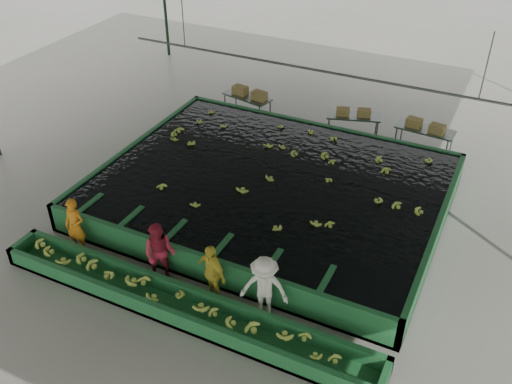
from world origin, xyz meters
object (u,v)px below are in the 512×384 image
at_px(box_stack_mid, 353,116).
at_px(worker_a, 75,226).
at_px(sorting_trough, 180,305).
at_px(packing_table_right, 423,140).
at_px(worker_b, 160,253).
at_px(box_stack_left, 250,97).
at_px(packing_table_left, 247,106).
at_px(packing_table_mid, 353,126).
at_px(box_stack_right, 425,129).
at_px(flotation_tank, 271,190).
at_px(worker_d, 264,289).
at_px(worker_c, 211,273).

bearing_deg(box_stack_mid, worker_a, -116.33).
relative_size(sorting_trough, packing_table_right, 5.09).
relative_size(worker_a, worker_b, 0.94).
xyz_separation_m(worker_b, box_stack_left, (-2.11, 9.20, 0.01)).
height_order(packing_table_left, packing_table_mid, packing_table_mid).
distance_m(packing_table_right, box_stack_mid, 2.59).
xyz_separation_m(sorting_trough, box_stack_mid, (0.90, 10.18, 0.62)).
xyz_separation_m(packing_table_right, box_stack_right, (-0.01, -0.06, 0.45)).
relative_size(sorting_trough, packing_table_left, 5.25).
distance_m(sorting_trough, worker_b, 1.45).
relative_size(flotation_tank, box_stack_right, 7.48).
bearing_deg(box_stack_right, packing_table_right, 84.30).
height_order(worker_d, box_stack_right, worker_d).
distance_m(worker_a, box_stack_left, 9.22).
distance_m(flotation_tank, box_stack_right, 6.18).
xyz_separation_m(worker_a, packing_table_mid, (4.65, 9.43, -0.37)).
relative_size(worker_a, packing_table_left, 0.85).
xyz_separation_m(worker_b, worker_c, (1.47, 0.00, -0.05)).
bearing_deg(packing_table_right, packing_table_mid, -179.16).
bearing_deg(sorting_trough, packing_table_mid, 84.91).
relative_size(worker_d, box_stack_mid, 1.44).
distance_m(worker_b, box_stack_left, 9.44).
relative_size(flotation_tank, box_stack_left, 6.93).
bearing_deg(packing_table_left, worker_d, -61.11).
bearing_deg(packing_table_mid, worker_c, -92.95).
relative_size(worker_a, worker_d, 0.93).
xyz_separation_m(packing_table_left, box_stack_right, (6.71, 0.19, 0.46)).
height_order(flotation_tank, packing_table_left, flotation_tank).
bearing_deg(worker_b, sorting_trough, -54.54).
xyz_separation_m(worker_a, packing_table_left, (0.47, 9.22, -0.38)).
bearing_deg(packing_table_left, box_stack_mid, 2.27).
bearing_deg(worker_c, packing_table_left, 132.46).
distance_m(flotation_tank, worker_a, 5.71).
bearing_deg(sorting_trough, worker_a, 167.92).
bearing_deg(worker_d, box_stack_left, 103.87).
bearing_deg(packing_table_right, sorting_trough, -108.60).
height_order(sorting_trough, worker_b, worker_b).
xyz_separation_m(flotation_tank, box_stack_mid, (0.90, 5.08, 0.42)).
bearing_deg(sorting_trough, worker_c, 61.99).
bearing_deg(worker_a, worker_d, -3.74).
bearing_deg(packing_table_mid, worker_d, -84.48).
height_order(sorting_trough, box_stack_mid, box_stack_mid).
xyz_separation_m(worker_c, worker_d, (1.40, 0.00, 0.07)).
relative_size(worker_d, box_stack_left, 1.21).
height_order(flotation_tank, worker_c, worker_c).
xyz_separation_m(box_stack_left, box_stack_mid, (4.06, 0.18, 0.00)).
xyz_separation_m(flotation_tank, packing_table_left, (-3.26, 4.92, -0.02)).
bearing_deg(box_stack_mid, worker_d, -84.41).
distance_m(worker_a, box_stack_mid, 10.47).
distance_m(worker_a, packing_table_left, 9.24).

